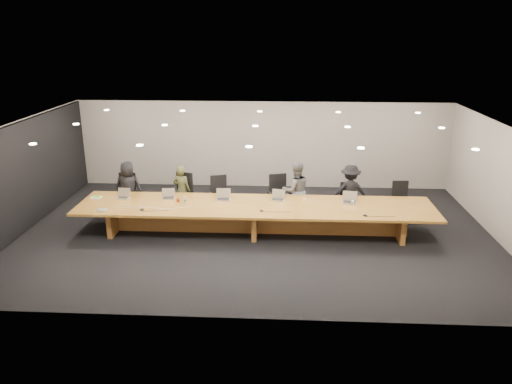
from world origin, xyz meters
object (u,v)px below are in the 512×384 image
Objects in this scene: chair_right at (347,201)px; amber_mug at (178,200)px; person_c at (296,191)px; water_bottle at (185,200)px; laptop_a at (123,194)px; mic_right at (365,215)px; conference_table at (255,214)px; av_box at (102,210)px; chair_left at (181,194)px; mic_left at (142,209)px; paper_cup_near at (305,200)px; chair_far_right at (401,200)px; person_b at (182,190)px; chair_mid_right at (280,195)px; laptop_c at (223,195)px; laptop_d at (278,195)px; person_a at (128,188)px; laptop_b at (168,194)px; chair_mid_left at (220,195)px; laptop_e at (350,198)px; chair_far_left at (126,193)px; person_d at (350,191)px; mic_center at (261,211)px.

chair_right is 9.77× the size of amber_mug.
person_c is 8.13× the size of water_bottle.
mic_right is (6.17, -0.95, -0.11)m from laptop_a.
av_box is (-3.73, -0.62, 0.25)m from conference_table.
chair_left is 8.94× the size of mic_left.
paper_cup_near is at bearing 7.04° from water_bottle.
chair_far_right is 6.06m from person_b.
mic_left is (-3.37, -1.80, 0.18)m from chair_mid_right.
mic_right is at bearing -1.00° from mic_left.
chair_far_right is 4.90m from laptop_c.
chair_mid_right is 3.42× the size of laptop_d.
person_a reaches higher than conference_table.
person_c is 11.88× the size of mic_left.
mic_right is at bearing 158.79° from person_a.
laptop_b reaches higher than conference_table.
laptop_c is (0.19, -0.97, 0.34)m from chair_mid_left.
conference_table is 2.37m from laptop_b.
person_c is at bearing -167.33° from chair_right.
person_a is at bearing -178.15° from laptop_e.
chair_far_left reaches higher than chair_right.
chair_far_right is 2.84m from paper_cup_near.
chair_far_right is at bearing -15.83° from chair_mid_right.
chair_mid_left is 2.56m from person_a.
laptop_a reaches higher than mic_left.
water_bottle is at bearing -53.84° from chair_left.
laptop_e reaches higher than laptop_d.
mic_right is (4.82, -1.84, 0.17)m from chair_left.
chair_far_left reaches higher than paper_cup_near.
person_d is (6.13, 0.16, -0.02)m from person_a.
person_d is 14.64× the size of amber_mug.
mic_right is at bearing -63.96° from laptop_e.
paper_cup_near is at bearing -165.86° from chair_far_right.
chair_right is at bearing 0.06° from laptop_b.
laptop_d is (2.72, -0.83, 0.29)m from chair_left.
chair_right is 1.47m from paper_cup_near.
chair_far_left is 3.33× the size of laptop_d.
chair_far_right reaches higher than mic_center.
laptop_d is 3.37× the size of amber_mug.
person_a reaches higher than laptop_d.
chair_far_left is 6.66m from mic_right.
chair_far_left is 14.36× the size of paper_cup_near.
chair_left is at bearing 98.60° from amber_mug.
laptop_c is (-1.46, -0.95, 0.31)m from chair_mid_right.
person_c is 4.62m from laptop_a.
person_c is (0.45, -0.17, 0.21)m from chair_mid_right.
mic_center is at bearing 151.98° from person_a.
chair_mid_left is at bearing 25.53° from av_box.
chair_far_left is 5.86× the size of water_bottle.
person_d is 2.16m from laptop_d.
person_b is at bearing 144.61° from mic_center.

